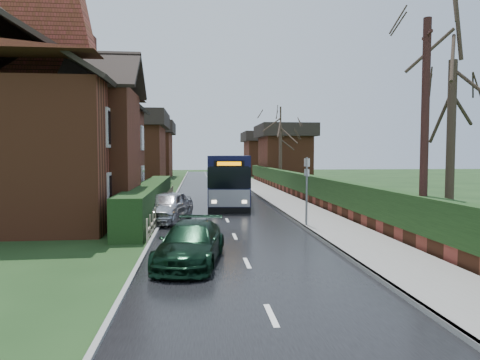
{
  "coord_description": "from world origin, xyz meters",
  "views": [
    {
      "loc": [
        -1.41,
        -17.97,
        3.12
      ],
      "look_at": [
        0.82,
        4.12,
        1.8
      ],
      "focal_mm": 32.0,
      "sensor_mm": 36.0,
      "label": 1
    }
  ],
  "objects": [
    {
      "name": "car_green",
      "position": [
        -1.6,
        -5.79,
        0.58
      ],
      "size": [
        2.29,
        4.24,
        1.17
      ],
      "primitive_type": "imported",
      "rotation": [
        0.0,
        0.0,
        -0.17
      ],
      "color": "black",
      "rests_on": "ground"
    },
    {
      "name": "car_silver",
      "position": [
        -2.8,
        1.94,
        0.71
      ],
      "size": [
        2.65,
        4.46,
        1.42
      ],
      "primitive_type": "imported",
      "rotation": [
        0.0,
        0.0,
        -0.25
      ],
      "color": "silver",
      "rests_on": "ground"
    },
    {
      "name": "telegraph_pole",
      "position": [
        5.8,
        -5.0,
        3.74
      ],
      "size": [
        0.32,
        0.94,
        7.4
      ],
      "rotation": [
        0.0,
        0.0,
        -0.25
      ],
      "color": "black",
      "rests_on": "ground"
    },
    {
      "name": "kerb_right",
      "position": [
        3.05,
        10.0,
        0.07
      ],
      "size": [
        0.12,
        100.0,
        0.14
      ],
      "primitive_type": "cube",
      "color": "gray",
      "rests_on": "ground"
    },
    {
      "name": "right_wall_hedge",
      "position": [
        5.8,
        10.0,
        1.02
      ],
      "size": [
        0.6,
        50.0,
        1.8
      ],
      "color": "brown",
      "rests_on": "ground"
    },
    {
      "name": "ground",
      "position": [
        0.0,
        0.0,
        0.0
      ],
      "size": [
        140.0,
        140.0,
        0.0
      ],
      "primitive_type": "plane",
      "color": "#28491F",
      "rests_on": "ground"
    },
    {
      "name": "kerb_left",
      "position": [
        -3.05,
        10.0,
        0.05
      ],
      "size": [
        0.12,
        100.0,
        0.1
      ],
      "primitive_type": "cube",
      "color": "gray",
      "rests_on": "ground"
    },
    {
      "name": "tree_house_side",
      "position": [
        -13.02,
        11.19,
        7.59
      ],
      "size": [
        4.47,
        4.47,
        10.16
      ],
      "color": "#34261F",
      "rests_on": "ground"
    },
    {
      "name": "road",
      "position": [
        0.0,
        10.0,
        0.01
      ],
      "size": [
        6.0,
        100.0,
        0.02
      ],
      "primitive_type": "cube",
      "color": "black",
      "rests_on": "ground"
    },
    {
      "name": "bus",
      "position": [
        0.8,
        9.33,
        1.52
      ],
      "size": [
        3.34,
        10.25,
        3.06
      ],
      "rotation": [
        0.0,
        0.0,
        -0.1
      ],
      "color": "black",
      "rests_on": "ground"
    },
    {
      "name": "tree_right_near",
      "position": [
        7.94,
        -2.99,
        7.02
      ],
      "size": [
        4.35,
        4.35,
        9.4
      ],
      "color": "#32261D",
      "rests_on": "ground"
    },
    {
      "name": "pavement",
      "position": [
        4.25,
        10.0,
        0.07
      ],
      "size": [
        2.5,
        100.0,
        0.14
      ],
      "primitive_type": "cube",
      "color": "slate",
      "rests_on": "ground"
    },
    {
      "name": "car_distant",
      "position": [
        2.0,
        42.2,
        0.7
      ],
      "size": [
        3.05,
        4.46,
        1.39
      ],
      "primitive_type": "imported",
      "rotation": [
        0.0,
        0.0,
        3.56
      ],
      "color": "black",
      "rests_on": "ground"
    },
    {
      "name": "tree_right_far",
      "position": [
        6.0,
        19.62,
        5.81
      ],
      "size": [
        4.03,
        4.03,
        7.78
      ],
      "color": "#392A21",
      "rests_on": "ground"
    },
    {
      "name": "front_hedge",
      "position": [
        -3.9,
        5.0,
        0.8
      ],
      "size": [
        1.2,
        16.0,
        1.6
      ],
      "primitive_type": "cube",
      "color": "black",
      "rests_on": "ground"
    },
    {
      "name": "picket_fence",
      "position": [
        -3.15,
        5.0,
        0.45
      ],
      "size": [
        0.1,
        16.0,
        0.9
      ],
      "primitive_type": null,
      "color": "gray",
      "rests_on": "ground"
    },
    {
      "name": "bus_stop_sign",
      "position": [
        3.2,
        -0.35,
        1.98
      ],
      "size": [
        0.14,
        0.46,
        3.01
      ],
      "rotation": [
        0.0,
        0.0,
        0.17
      ],
      "color": "slate",
      "rests_on": "ground"
    },
    {
      "name": "brick_house",
      "position": [
        -8.73,
        4.78,
        4.38
      ],
      "size": [
        9.3,
        14.6,
        10.3
      ],
      "color": "brown",
      "rests_on": "ground"
    }
  ]
}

